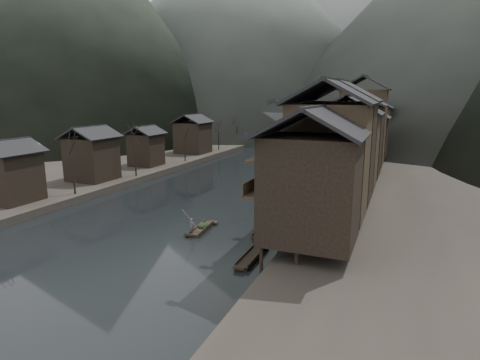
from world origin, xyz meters
The scene contains 14 objects.
water centered at (0.00, 0.00, 0.00)m, with size 300.00×300.00×0.00m, color black.
right_bank centered at (35.00, 40.00, 0.90)m, with size 40.00×200.00×1.80m, color #2D2823.
left_bank centered at (-35.00, 40.00, 0.60)m, with size 40.00×200.00×1.20m, color #2D2823.
stilt_houses centered at (17.28, 18.68, 9.07)m, with size 9.00×67.60×17.02m.
left_houses centered at (-20.50, 20.12, 5.66)m, with size 8.10×53.20×8.73m.
bare_trees centered at (-17.00, 23.77, 6.31)m, with size 3.76×73.61×7.53m.
moored_sampans centered at (11.95, 25.36, 0.20)m, with size 2.73×68.90×0.47m.
midriver_boats centered at (1.09, 37.36, 0.20)m, with size 5.79×17.62×0.44m.
stone_bridge centered at (0.00, 72.00, 5.11)m, with size 40.00×6.00×9.00m.
hills centered at (5.57, 168.92, 52.75)m, with size 320.00×380.00×118.26m.
hero_sampan centered at (4.88, -2.41, 0.20)m, with size 1.60×5.20×0.44m.
cargo_heap centered at (4.91, -2.18, 0.78)m, with size 1.13×1.48×0.68m, color black.
boatman centered at (4.68, -4.20, 1.24)m, with size 0.59×0.39×1.61m, color #535355.
bamboo_pole centered at (4.88, -4.20, 3.65)m, with size 0.06×0.06×3.88m, color #8C7A51.
Camera 1 is at (23.61, -37.74, 13.83)m, focal length 30.00 mm.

